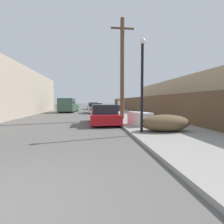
# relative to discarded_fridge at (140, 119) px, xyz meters

# --- Properties ---
(sidewalk_curb) EXTENTS (4.20, 63.00, 0.12)m
(sidewalk_curb) POSITION_rel_discarded_fridge_xyz_m (1.05, 16.16, -0.44)
(sidewalk_curb) COLOR gray
(sidewalk_curb) RESTS_ON ground
(discarded_fridge) EXTENTS (1.15, 1.81, 0.78)m
(discarded_fridge) POSITION_rel_discarded_fridge_xyz_m (0.00, 0.00, 0.00)
(discarded_fridge) COLOR silver
(discarded_fridge) RESTS_ON sidewalk_curb
(parked_sports_car_red) EXTENTS (1.85, 4.34, 1.28)m
(parked_sports_car_red) POSITION_rel_discarded_fridge_xyz_m (-1.95, 1.80, 0.08)
(parked_sports_car_red) COLOR red
(parked_sports_car_red) RESTS_ON ground
(car_parked_mid) EXTENTS (1.80, 4.22, 1.25)m
(car_parked_mid) POSITION_rel_discarded_fridge_xyz_m (-2.28, 12.29, 0.10)
(car_parked_mid) COLOR silver
(car_parked_mid) RESTS_ON ground
(car_parked_far) EXTENTS (2.15, 4.25, 1.26)m
(car_parked_far) POSITION_rel_discarded_fridge_xyz_m (-2.48, 22.50, 0.10)
(car_parked_far) COLOR gray
(car_parked_far) RESTS_ON ground
(pickup_truck) EXTENTS (2.33, 5.65, 1.88)m
(pickup_truck) POSITION_rel_discarded_fridge_xyz_m (-5.86, 14.41, 0.44)
(pickup_truck) COLOR #385647
(pickup_truck) RESTS_ON ground
(utility_pole) EXTENTS (1.80, 0.31, 7.76)m
(utility_pole) POSITION_rel_discarded_fridge_xyz_m (-0.34, 3.92, 3.61)
(utility_pole) COLOR brown
(utility_pole) RESTS_ON sidewalk_curb
(street_lamp) EXTENTS (0.26, 0.26, 4.10)m
(street_lamp) POSITION_rel_discarded_fridge_xyz_m (-0.55, -2.21, 2.04)
(street_lamp) COLOR black
(street_lamp) RESTS_ON sidewalk_curb
(brush_pile) EXTENTS (2.34, 1.24, 0.77)m
(brush_pile) POSITION_rel_discarded_fridge_xyz_m (0.60, -2.08, 0.01)
(brush_pile) COLOR brown
(brush_pile) RESTS_ON sidewalk_curb
(wooden_fence) EXTENTS (0.08, 38.16, 1.89)m
(wooden_fence) POSITION_rel_discarded_fridge_xyz_m (3.00, 13.71, 0.57)
(wooden_fence) COLOR brown
(wooden_fence) RESTS_ON sidewalk_curb
(building_right_house) EXTENTS (6.00, 17.92, 3.68)m
(building_right_house) POSITION_rel_discarded_fridge_xyz_m (8.19, 7.45, 1.34)
(building_right_house) COLOR tan
(building_right_house) RESTS_ON ground
(pedestrian) EXTENTS (0.34, 0.34, 1.63)m
(pedestrian) POSITION_rel_discarded_fridge_xyz_m (1.07, 14.41, 0.46)
(pedestrian) COLOR #282D42
(pedestrian) RESTS_ON sidewalk_curb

